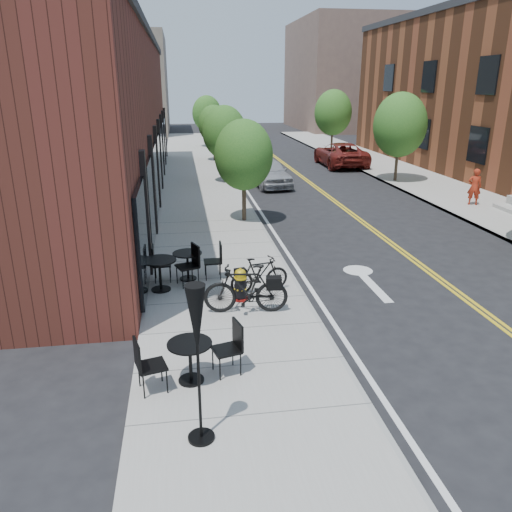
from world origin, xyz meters
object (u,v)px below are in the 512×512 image
parked_car_c (235,147)px  parked_car_far (340,154)px  parked_car_a (268,172)px  patio_umbrella (197,332)px  bistro_set_c (188,262)px  parked_car_b (241,157)px  bistro_set_a (190,356)px  fire_hydrant (240,285)px  pedestrian (474,187)px  bicycle_right (259,275)px  bicycle_left (246,289)px  bistro_set_b (160,270)px

parked_car_c → parked_car_far: parked_car_far is taller
parked_car_a → patio_umbrella: bearing=-109.8°
bistro_set_c → parked_car_b: bearing=78.5°
bistro_set_a → parked_car_b: parked_car_b is taller
fire_hydrant → parked_car_a: size_ratio=0.19×
parked_car_far → pedestrian: size_ratio=3.49×
parked_car_b → fire_hydrant: bearing=-101.2°
bistro_set_a → parked_car_far: bearing=51.5°
bistro_set_a → parked_car_far: 26.07m
fire_hydrant → bicycle_right: (0.53, 0.42, 0.08)m
parked_car_b → parked_car_c: bearing=83.8°
bicycle_right → pedestrian: pedestrian is taller
bistro_set_a → bistro_set_c: 4.94m
parked_car_c → patio_umbrella: bearing=-100.6°
fire_hydrant → bicycle_right: bicycle_right is taller
parked_car_a → parked_car_b: 5.96m
bistro_set_c → parked_car_far: 21.59m
parked_car_c → pedestrian: pedestrian is taller
bicycle_left → parked_car_c: bearing=-179.1°
patio_umbrella → parked_car_a: patio_umbrella is taller
bistro_set_c → parked_car_c: (3.99, 24.66, 0.08)m
bicycle_left → pedestrian: 14.55m
fire_hydrant → patio_umbrella: 5.27m
bicycle_left → pedestrian: bearing=136.3°
fire_hydrant → pedestrian: (11.24, 8.56, 0.40)m
bistro_set_b → parked_car_c: bearing=58.9°
fire_hydrant → patio_umbrella: bearing=-111.7°
bicycle_right → pedestrian: size_ratio=0.98×
bicycle_left → parked_car_a: 15.68m
parked_car_far → parked_car_b: bearing=1.0°
bistro_set_c → parked_car_a: (4.49, 13.06, 0.11)m
bistro_set_c → parked_car_c: size_ratio=0.38×
patio_umbrella → bistro_set_a: bearing=93.9°
fire_hydrant → bicycle_left: size_ratio=0.42×
patio_umbrella → parked_car_c: (3.94, 31.17, -1.21)m
bistro_set_c → parked_car_b: size_ratio=0.40×
parked_car_b → parked_car_a: bearing=-87.4°
bistro_set_c → parked_car_a: size_ratio=0.43×
fire_hydrant → bistro_set_a: 3.62m
parked_car_a → parked_car_far: parked_car_far is taller
fire_hydrant → bicycle_left: 0.75m
bistro_set_a → bicycle_right: bearing=49.2°
parked_car_a → bistro_set_b: bearing=-117.7°
bistro_set_b → bistro_set_c: bistro_set_b is taller
bicycle_right → parked_car_a: bearing=-23.5°
bicycle_left → bicycle_right: 1.25m
bicycle_left → parked_car_far: bearing=163.7°
bistro_set_a → parked_car_b: size_ratio=0.42×
parked_car_far → parked_car_c: bearing=-41.1°
bistro_set_b → patio_umbrella: patio_umbrella is taller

